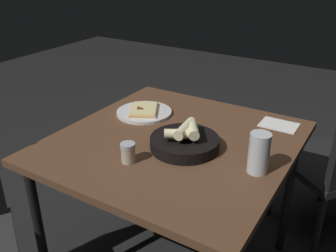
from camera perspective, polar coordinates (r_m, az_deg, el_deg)
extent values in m
cube|color=brown|center=(1.53, 1.00, -2.53)|extent=(0.93, 0.96, 0.03)
cylinder|color=black|center=(1.94, 18.01, -9.92)|extent=(0.04, 0.04, 0.70)
cylinder|color=black|center=(2.21, -2.58, -3.96)|extent=(0.04, 0.04, 0.70)
cylinder|color=black|center=(1.71, -19.10, -15.62)|extent=(0.04, 0.04, 0.70)
cylinder|color=silver|center=(1.76, -3.69, 2.12)|extent=(0.26, 0.26, 0.01)
cube|color=tan|center=(1.76, -3.71, 2.48)|extent=(0.19, 0.21, 0.01)
cube|color=beige|center=(1.75, -3.71, 2.72)|extent=(0.18, 0.19, 0.01)
sphere|color=brown|center=(1.74, -4.12, 2.65)|extent=(0.02, 0.02, 0.02)
sphere|color=brown|center=(1.75, -4.56, 2.77)|extent=(0.02, 0.02, 0.02)
sphere|color=brown|center=(1.74, -4.59, 2.64)|extent=(0.02, 0.02, 0.02)
cylinder|color=black|center=(1.45, 2.57, -2.61)|extent=(0.27, 0.27, 0.05)
cylinder|color=beige|center=(1.41, 3.86, -0.58)|extent=(0.09, 0.11, 0.04)
cylinder|color=beige|center=(1.39, 2.01, -1.20)|extent=(0.13, 0.10, 0.04)
cylinder|color=beige|center=(1.41, 2.66, -0.40)|extent=(0.06, 0.14, 0.04)
cylinder|color=#A41B14|center=(1.49, 0.87, -1.82)|extent=(0.06, 0.06, 0.03)
cylinder|color=silver|center=(1.31, 13.82, -4.06)|extent=(0.07, 0.07, 0.15)
cylinder|color=#C17917|center=(1.32, 13.74, -4.80)|extent=(0.06, 0.06, 0.10)
cylinder|color=#BFB299|center=(1.36, -6.15, -4.39)|extent=(0.05, 0.05, 0.06)
cylinder|color=maroon|center=(1.36, -6.13, -4.87)|extent=(0.04, 0.04, 0.03)
cylinder|color=#B7B7BC|center=(1.34, -6.23, -2.99)|extent=(0.05, 0.05, 0.01)
cube|color=white|center=(1.71, 16.72, 0.16)|extent=(0.16, 0.12, 0.00)
cube|color=black|center=(2.13, 23.52, -5.51)|extent=(0.62, 0.62, 0.04)
cylinder|color=black|center=(2.47, 22.91, -6.82)|extent=(0.03, 0.03, 0.39)
cylinder|color=black|center=(2.25, 15.71, -9.03)|extent=(0.03, 0.03, 0.39)
cylinder|color=black|center=(2.02, 22.12, -14.44)|extent=(0.03, 0.03, 0.39)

